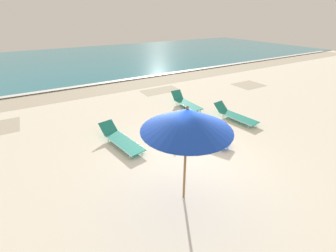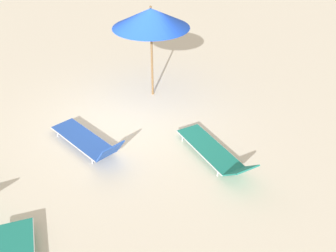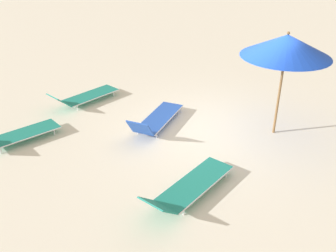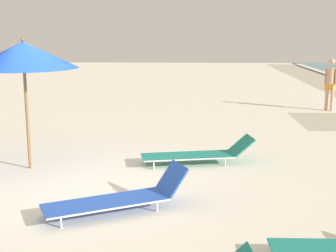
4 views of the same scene
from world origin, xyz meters
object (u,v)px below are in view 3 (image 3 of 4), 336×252
(sun_lounger_under_umbrella, at_px, (14,135))
(sun_lounger_near_water_left, at_px, (189,187))
(sun_lounger_near_water_right, at_px, (156,119))
(sun_lounger_beside_umbrella, at_px, (84,96))
(beach_umbrella, at_px, (287,46))

(sun_lounger_under_umbrella, height_order, sun_lounger_near_water_left, sun_lounger_under_umbrella)
(sun_lounger_under_umbrella, relative_size, sun_lounger_near_water_right, 0.92)
(sun_lounger_near_water_left, distance_m, sun_lounger_near_water_right, 2.92)
(sun_lounger_beside_umbrella, height_order, sun_lounger_near_water_right, sun_lounger_near_water_right)
(sun_lounger_under_umbrella, xyz_separation_m, sun_lounger_near_water_left, (-4.19, -1.85, -0.01))
(beach_umbrella, xyz_separation_m, sun_lounger_near_water_right, (2.16, 2.12, -2.03))
(sun_lounger_beside_umbrella, bearing_deg, sun_lounger_under_umbrella, 104.81)
(sun_lounger_beside_umbrella, xyz_separation_m, sun_lounger_near_water_left, (-5.18, 0.58, -0.00))
(beach_umbrella, height_order, sun_lounger_near_water_right, beach_umbrella)
(sun_lounger_beside_umbrella, height_order, sun_lounger_near_water_left, sun_lounger_beside_umbrella)
(sun_lounger_under_umbrella, xyz_separation_m, sun_lounger_near_water_right, (-1.55, -3.12, -0.00))
(sun_lounger_under_umbrella, bearing_deg, sun_lounger_near_water_left, -156.84)
(beach_umbrella, bearing_deg, sun_lounger_under_umbrella, 54.73)
(beach_umbrella, relative_size, sun_lounger_near_water_left, 1.08)
(sun_lounger_beside_umbrella, bearing_deg, sun_lounger_near_water_left, 166.25)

